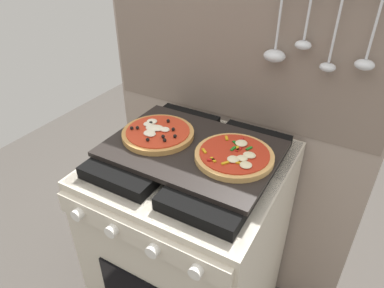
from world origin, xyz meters
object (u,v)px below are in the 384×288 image
Objects in this scene: baking_tray at (192,149)px; pizza_right at (235,156)px; stove at (192,245)px; pizza_left at (158,133)px.

pizza_right is at bearing 2.32° from baking_tray.
baking_tray is 0.15m from pizza_right.
baking_tray is 2.23× the size of pizza_right.
baking_tray is at bearing 90.00° from stove.
pizza_left is at bearing -179.61° from baking_tray.
stove is 0.50m from pizza_right.
stove is 0.50m from pizza_left.
baking_tray is 2.23× the size of pizza_left.
pizza_right is at bearing 2.97° from stove.
pizza_left is 0.28m from pizza_right.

